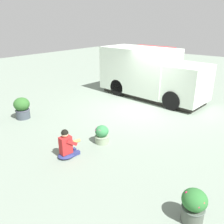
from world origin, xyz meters
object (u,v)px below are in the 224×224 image
(person_customer, at_px, (67,146))
(planter_flowering_near, at_px, (102,134))
(planter_flowering_far, at_px, (194,205))
(planter_flowering_side, at_px, (22,108))
(food_truck, at_px, (150,75))

(person_customer, bearing_deg, planter_flowering_near, -11.13)
(planter_flowering_far, xyz_separation_m, planter_flowering_side, (0.97, 7.38, 0.07))
(food_truck, relative_size, planter_flowering_near, 9.42)
(person_customer, height_order, planter_flowering_near, person_customer)
(person_customer, xyz_separation_m, planter_flowering_far, (-0.10, -3.75, 0.04))
(food_truck, xyz_separation_m, planter_flowering_side, (-5.71, 2.59, -0.71))
(person_customer, distance_m, planter_flowering_near, 1.30)
(planter_flowering_near, bearing_deg, person_customer, 168.87)
(food_truck, relative_size, planter_flowering_side, 6.45)
(food_truck, bearing_deg, person_customer, -170.99)
(planter_flowering_far, bearing_deg, person_customer, 88.51)
(planter_flowering_near, bearing_deg, food_truck, 13.69)
(planter_flowering_near, distance_m, planter_flowering_far, 3.76)
(person_customer, distance_m, planter_flowering_far, 3.75)
(planter_flowering_far, bearing_deg, planter_flowering_side, 82.52)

